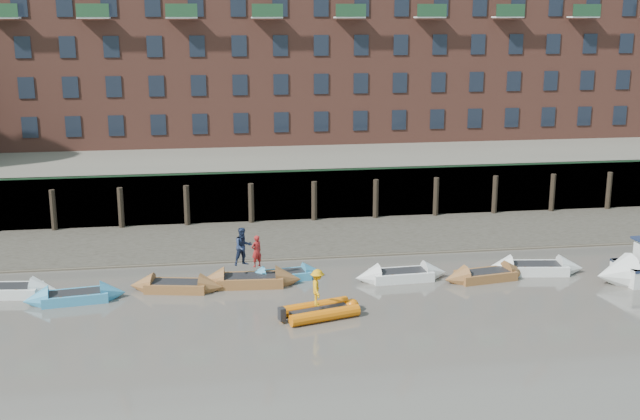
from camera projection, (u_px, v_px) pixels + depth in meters
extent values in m
plane|color=#57524B|center=(344.00, 370.00, 30.05)|extent=(220.00, 220.00, 0.00)
cube|color=#3D382F|center=(290.00, 239.00, 47.31)|extent=(110.00, 8.00, 0.50)
cube|color=#4C4336|center=(297.00, 256.00, 44.05)|extent=(110.00, 1.60, 0.10)
cube|color=#2D2A26|center=(282.00, 196.00, 51.14)|extent=(110.00, 0.80, 3.20)
cylinder|color=black|center=(53.00, 211.00, 48.56)|extent=(0.36, 0.36, 2.60)
cylinder|color=black|center=(121.00, 208.00, 49.14)|extent=(0.36, 0.36, 2.60)
cylinder|color=black|center=(187.00, 206.00, 49.72)|extent=(0.36, 0.36, 2.60)
cylinder|color=black|center=(251.00, 204.00, 50.30)|extent=(0.36, 0.36, 2.60)
cylinder|color=black|center=(314.00, 202.00, 50.88)|extent=(0.36, 0.36, 2.60)
cylinder|color=black|center=(376.00, 199.00, 51.46)|extent=(0.36, 0.36, 2.60)
cylinder|color=black|center=(436.00, 197.00, 52.04)|extent=(0.36, 0.36, 2.60)
cylinder|color=black|center=(495.00, 195.00, 52.63)|extent=(0.36, 0.36, 2.60)
cylinder|color=black|center=(552.00, 193.00, 53.21)|extent=(0.36, 0.36, 2.60)
cylinder|color=black|center=(609.00, 191.00, 53.79)|extent=(0.36, 0.36, 2.60)
cube|color=#264C2D|center=(282.00, 171.00, 50.46)|extent=(110.00, 0.06, 0.10)
cube|color=#5E594D|center=(264.00, 158.00, 64.19)|extent=(110.00, 28.00, 3.20)
cube|color=brown|center=(262.00, 61.00, 63.30)|extent=(80.00, 10.00, 12.00)
cube|color=black|center=(30.00, 127.00, 57.04)|extent=(1.10, 0.12, 1.50)
cube|color=black|center=(73.00, 126.00, 57.47)|extent=(1.10, 0.12, 1.50)
cube|color=black|center=(116.00, 126.00, 57.91)|extent=(1.10, 0.12, 1.50)
cube|color=black|center=(158.00, 125.00, 58.35)|extent=(1.10, 0.12, 1.50)
cube|color=black|center=(200.00, 124.00, 58.78)|extent=(1.10, 0.12, 1.50)
cube|color=black|center=(241.00, 123.00, 59.22)|extent=(1.10, 0.12, 1.50)
cube|color=black|center=(281.00, 122.00, 59.65)|extent=(1.10, 0.12, 1.50)
cube|color=black|center=(321.00, 121.00, 60.09)|extent=(1.10, 0.12, 1.50)
cube|color=black|center=(360.00, 121.00, 60.52)|extent=(1.10, 0.12, 1.50)
cube|color=black|center=(399.00, 120.00, 60.96)|extent=(1.10, 0.12, 1.50)
cube|color=black|center=(437.00, 119.00, 61.39)|extent=(1.10, 0.12, 1.50)
cube|color=black|center=(475.00, 118.00, 61.83)|extent=(1.10, 0.12, 1.50)
cube|color=black|center=(512.00, 118.00, 62.27)|extent=(1.10, 0.12, 1.50)
cube|color=black|center=(548.00, 117.00, 62.70)|extent=(1.10, 0.12, 1.50)
cube|color=black|center=(584.00, 116.00, 63.14)|extent=(1.10, 0.12, 1.50)
cube|color=black|center=(620.00, 115.00, 63.57)|extent=(1.10, 0.12, 1.50)
cube|color=black|center=(26.00, 88.00, 56.36)|extent=(1.10, 0.12, 1.50)
cube|color=black|center=(70.00, 87.00, 56.79)|extent=(1.10, 0.12, 1.50)
cube|color=black|center=(114.00, 87.00, 57.23)|extent=(1.10, 0.12, 1.50)
cube|color=black|center=(157.00, 86.00, 57.67)|extent=(1.10, 0.12, 1.50)
cube|color=black|center=(199.00, 85.00, 58.10)|extent=(1.10, 0.12, 1.50)
cube|color=black|center=(240.00, 85.00, 58.54)|extent=(1.10, 0.12, 1.50)
cube|color=black|center=(281.00, 84.00, 58.97)|extent=(1.10, 0.12, 1.50)
cube|color=black|center=(321.00, 84.00, 59.41)|extent=(1.10, 0.12, 1.50)
cube|color=black|center=(361.00, 83.00, 59.84)|extent=(1.10, 0.12, 1.50)
cube|color=black|center=(400.00, 83.00, 60.28)|extent=(1.10, 0.12, 1.50)
cube|color=black|center=(438.00, 82.00, 60.72)|extent=(1.10, 0.12, 1.50)
cube|color=black|center=(476.00, 82.00, 61.15)|extent=(1.10, 0.12, 1.50)
cube|color=black|center=(514.00, 81.00, 61.59)|extent=(1.10, 0.12, 1.50)
cube|color=black|center=(551.00, 81.00, 62.02)|extent=(1.10, 0.12, 1.50)
cube|color=black|center=(587.00, 80.00, 62.46)|extent=(1.10, 0.12, 1.50)
cube|color=black|center=(623.00, 80.00, 62.89)|extent=(1.10, 0.12, 1.50)
cube|color=black|center=(23.00, 47.00, 55.68)|extent=(1.10, 0.12, 1.50)
cube|color=black|center=(67.00, 47.00, 56.12)|extent=(1.10, 0.12, 1.50)
cube|color=black|center=(111.00, 47.00, 56.55)|extent=(1.10, 0.12, 1.50)
cube|color=black|center=(155.00, 46.00, 56.99)|extent=(1.10, 0.12, 1.50)
cube|color=black|center=(197.00, 46.00, 57.42)|extent=(1.10, 0.12, 1.50)
cube|color=black|center=(239.00, 46.00, 57.86)|extent=(1.10, 0.12, 1.50)
cube|color=black|center=(280.00, 46.00, 58.29)|extent=(1.10, 0.12, 1.50)
cube|color=black|center=(321.00, 45.00, 58.73)|extent=(1.10, 0.12, 1.50)
cube|color=black|center=(361.00, 45.00, 59.16)|extent=(1.10, 0.12, 1.50)
cube|color=black|center=(401.00, 45.00, 59.60)|extent=(1.10, 0.12, 1.50)
cube|color=black|center=(440.00, 45.00, 60.04)|extent=(1.10, 0.12, 1.50)
cube|color=black|center=(478.00, 44.00, 60.47)|extent=(1.10, 0.12, 1.50)
cube|color=black|center=(516.00, 44.00, 60.91)|extent=(1.10, 0.12, 1.50)
cube|color=black|center=(553.00, 44.00, 61.34)|extent=(1.10, 0.12, 1.50)
cube|color=black|center=(590.00, 44.00, 61.78)|extent=(1.10, 0.12, 1.50)
cube|color=black|center=(626.00, 43.00, 62.21)|extent=(1.10, 0.12, 1.50)
cube|color=black|center=(19.00, 6.00, 55.00)|extent=(1.10, 0.12, 1.50)
cube|color=black|center=(64.00, 6.00, 55.44)|extent=(1.10, 0.12, 1.50)
cube|color=black|center=(109.00, 6.00, 55.87)|extent=(1.10, 0.12, 1.50)
cube|color=black|center=(153.00, 6.00, 56.31)|extent=(1.10, 0.12, 1.50)
cube|color=black|center=(196.00, 6.00, 56.74)|extent=(1.10, 0.12, 1.50)
cube|color=black|center=(238.00, 6.00, 57.18)|extent=(1.10, 0.12, 1.50)
cube|color=black|center=(280.00, 6.00, 57.61)|extent=(1.10, 0.12, 1.50)
cube|color=black|center=(321.00, 6.00, 58.05)|extent=(1.10, 0.12, 1.50)
cube|color=black|center=(362.00, 6.00, 58.48)|extent=(1.10, 0.12, 1.50)
cube|color=black|center=(402.00, 6.00, 58.92)|extent=(1.10, 0.12, 1.50)
cube|color=black|center=(441.00, 6.00, 59.36)|extent=(1.10, 0.12, 1.50)
cube|color=black|center=(480.00, 6.00, 59.79)|extent=(1.10, 0.12, 1.50)
cube|color=black|center=(518.00, 6.00, 60.23)|extent=(1.10, 0.12, 1.50)
cube|color=black|center=(556.00, 6.00, 60.66)|extent=(1.10, 0.12, 1.50)
cube|color=black|center=(593.00, 6.00, 61.10)|extent=(1.10, 0.12, 1.50)
cube|color=black|center=(630.00, 6.00, 61.53)|extent=(1.10, 0.12, 1.50)
cube|color=silver|center=(7.00, 291.00, 37.83)|extent=(3.26, 1.78, 0.49)
cone|color=silver|center=(45.00, 290.00, 37.88)|extent=(1.37, 1.54, 1.40)
cube|color=black|center=(6.00, 286.00, 37.78)|extent=(2.70, 1.36, 0.06)
cube|color=teal|center=(75.00, 297.00, 37.06)|extent=(3.10, 1.72, 0.46)
cone|color=teal|center=(113.00, 293.00, 37.53)|extent=(1.32, 1.47, 1.33)
cone|color=teal|center=(36.00, 301.00, 36.59)|extent=(1.32, 1.47, 1.33)
cube|color=black|center=(75.00, 293.00, 37.01)|extent=(2.56, 1.33, 0.06)
cube|color=brown|center=(177.00, 286.00, 38.50)|extent=(3.11, 1.86, 0.45)
cone|color=brown|center=(212.00, 287.00, 38.42)|extent=(1.37, 1.51, 1.31)
cone|color=brown|center=(142.00, 286.00, 38.58)|extent=(1.37, 1.51, 1.31)
cube|color=black|center=(176.00, 282.00, 38.45)|extent=(2.57, 1.45, 0.06)
cube|color=brown|center=(250.00, 280.00, 39.24)|extent=(3.30, 1.66, 0.50)
cone|color=brown|center=(288.00, 279.00, 39.40)|extent=(1.34, 1.53, 1.45)
cone|color=brown|center=(212.00, 282.00, 39.09)|extent=(1.34, 1.53, 1.45)
cube|color=black|center=(250.00, 276.00, 39.19)|extent=(2.74, 1.26, 0.06)
cube|color=teal|center=(284.00, 275.00, 40.13)|extent=(2.73, 1.50, 0.41)
cone|color=teal|center=(313.00, 273.00, 40.54)|extent=(1.16, 1.30, 1.17)
cone|color=teal|center=(254.00, 278.00, 39.72)|extent=(1.16, 1.30, 1.17)
cube|color=black|center=(284.00, 272.00, 40.09)|extent=(2.26, 1.16, 0.06)
cube|color=silver|center=(401.00, 275.00, 40.06)|extent=(3.11, 1.53, 0.48)
cone|color=silver|center=(435.00, 273.00, 40.41)|extent=(1.25, 1.43, 1.37)
cone|color=silver|center=(367.00, 278.00, 39.72)|extent=(1.25, 1.43, 1.37)
cube|color=black|center=(402.00, 271.00, 40.01)|extent=(2.58, 1.16, 0.06)
cube|color=brown|center=(486.00, 275.00, 40.06)|extent=(3.09, 1.78, 0.46)
cone|color=brown|center=(516.00, 272.00, 40.57)|extent=(1.33, 1.48, 1.32)
cone|color=brown|center=(455.00, 279.00, 39.55)|extent=(1.33, 1.48, 1.32)
cube|color=black|center=(486.00, 271.00, 40.01)|extent=(2.56, 1.37, 0.06)
cube|color=silver|center=(535.00, 268.00, 41.11)|extent=(3.36, 1.87, 0.50)
cone|color=silver|center=(571.00, 268.00, 41.13)|extent=(1.43, 1.60, 1.44)
cone|color=silver|center=(499.00, 268.00, 41.09)|extent=(1.43, 1.60, 1.44)
cube|color=black|center=(535.00, 264.00, 41.05)|extent=(2.79, 1.44, 0.06)
cylinder|color=#D26208|center=(314.00, 307.00, 35.72)|extent=(3.24, 1.41, 0.53)
cylinder|color=#D26208|center=(325.00, 315.00, 34.73)|extent=(3.24, 1.41, 0.53)
sphere|color=#D26208|center=(352.00, 305.00, 35.88)|extent=(0.61, 0.61, 0.61)
cube|color=black|center=(320.00, 311.00, 35.22)|extent=(2.83, 1.63, 0.18)
cone|color=silver|center=(614.00, 275.00, 39.40)|extent=(1.93, 2.24, 2.11)
imported|color=maroon|center=(256.00, 251.00, 38.86)|extent=(0.69, 0.63, 1.58)
imported|color=#19233F|center=(243.00, 247.00, 39.04)|extent=(1.11, 0.99, 1.90)
imported|color=orange|center=(317.00, 288.00, 34.85)|extent=(0.72, 1.12, 1.64)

